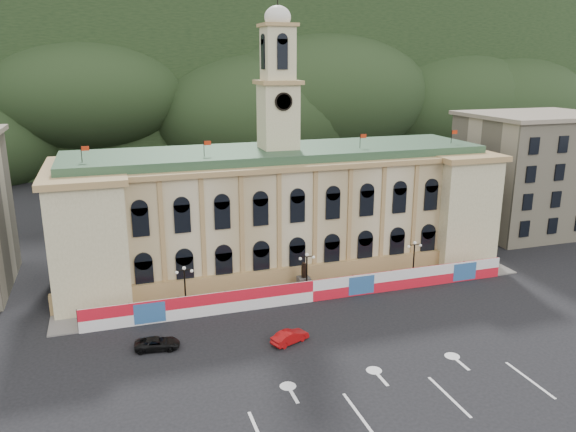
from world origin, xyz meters
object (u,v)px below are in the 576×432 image
object	(u,v)px
red_sedan	(290,337)
black_suv	(157,343)
lamp_center	(307,270)
statue	(304,282)

from	to	relation	value
red_sedan	black_suv	bearing A→B (deg)	55.54
lamp_center	red_sedan	xyz separation A→B (m)	(-5.48, -10.40, -2.43)
statue	red_sedan	xyz separation A→B (m)	(-5.48, -11.40, -0.55)
statue	black_suv	bearing A→B (deg)	-153.98
lamp_center	black_suv	xyz separation A→B (m)	(-17.80, -7.69, -2.49)
red_sedan	black_suv	world-z (taller)	red_sedan
black_suv	statue	bearing A→B (deg)	-55.56
statue	lamp_center	world-z (taller)	lamp_center
statue	lamp_center	size ratio (longest dim) A/B	0.72
statue	red_sedan	size ratio (longest dim) A/B	0.91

